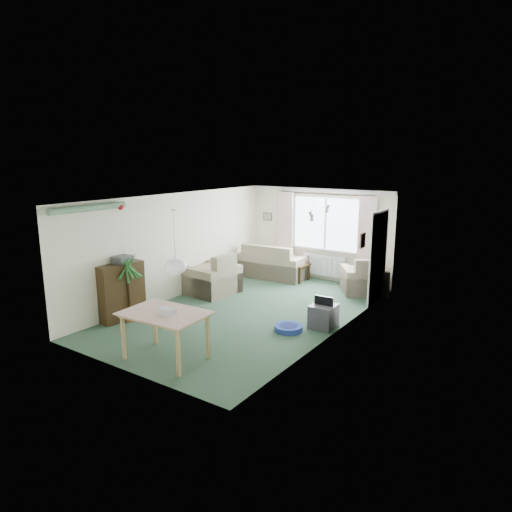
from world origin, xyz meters
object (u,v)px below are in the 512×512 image
Objects in this scene: armchair_left at (212,273)px; dining_table at (166,336)px; tv_cube at (323,316)px; coffee_table at (289,271)px; bookshelf at (121,292)px; houseplant at (129,287)px; pet_bed at (288,328)px; sofa at (273,260)px; armchair_corner at (364,274)px.

dining_table is at bearing 32.87° from armchair_left.
coffee_table is at bearing 128.84° from tv_cube.
coffee_table is 2.03× the size of tv_cube.
bookshelf is (-0.34, -2.39, 0.08)m from armchair_left.
houseplant is 2.65× the size of pet_bed.
armchair_left is 2.22× the size of tv_cube.
houseplant is at bearing 16.57° from bookshelf.
dining_table is (1.32, -5.35, -0.07)m from sofa.
houseplant reaches higher than bookshelf.
dining_table reaches higher than coffee_table.
armchair_left reaches higher than pet_bed.
armchair_left is at bearing 158.59° from pet_bed.
armchair_left is 2.36m from houseplant.
houseplant is at bearing 1.16° from armchair_left.
tv_cube is at bearing 32.06° from bookshelf.
houseplant is at bearing 21.07° from armchair_corner.
houseplant is (-0.15, -2.35, 0.21)m from armchair_left.
armchair_corner is at bearing 129.99° from armchair_left.
tv_cube reaches higher than pet_bed.
armchair_left is (-0.40, -2.12, 0.03)m from sofa.
pet_bed is at bearing 64.69° from dining_table.
sofa is 3.44× the size of pet_bed.
bookshelf is at bearing -168.05° from houseplant.
sofa is 2.58m from armchair_corner.
sofa is 4.57m from bookshelf.
armchair_left is 3.26m from tv_cube.
tv_cube is at bearing 48.83° from pet_bed.
armchair_left reaches higher than tv_cube.
armchair_corner is at bearing -0.70° from coffee_table.
sofa reaches higher than pet_bed.
armchair_left is 2.07× the size of pet_bed.
dining_table is at bearing -17.65° from bookshelf.
bookshelf reaches higher than pet_bed.
armchair_left is 0.89× the size of dining_table.
tv_cube is 0.72m from pet_bed.
tv_cube is at bearing 85.13° from armchair_left.
coffee_table is 0.88× the size of bookshelf.
bookshelf is at bearing -3.29° from armchair_left.
coffee_table is at bearing 98.56° from dining_table.
coffee_table is 4.62m from houseplant.
tv_cube is (3.54, 1.84, -0.35)m from bookshelf.
dining_table is at bearing 99.91° from sofa.
armchair_corner is at bearing 76.74° from dining_table.
coffee_table is (-2.06, 0.02, -0.21)m from armchair_corner.
armchair_corner is 0.70× the size of houseplant.
bookshelf is 2.23m from dining_table.
houseplant is 2.83× the size of tv_cube.
bookshelf reaches higher than tv_cube.
armchair_left is 0.95× the size of bookshelf.
sofa is 4.51m from houseplant.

